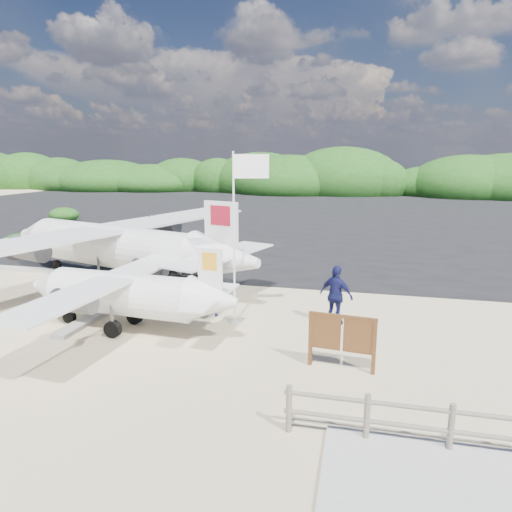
{
  "coord_description": "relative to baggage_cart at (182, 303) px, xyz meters",
  "views": [
    {
      "loc": [
        4.24,
        -13.09,
        5.38
      ],
      "look_at": [
        0.3,
        3.61,
        1.62
      ],
      "focal_mm": 32.0,
      "sensor_mm": 36.0,
      "label": 1
    }
  ],
  "objects": [
    {
      "name": "flagpole",
      "position": [
        2.47,
        -1.47,
        0.0
      ],
      "size": [
        1.19,
        0.76,
        5.54
      ],
      "primitive_type": null,
      "rotation": [
        0.0,
        0.0,
        0.29
      ],
      "color": "white",
      "rests_on": "ground"
    },
    {
      "name": "ground",
      "position": [
        2.2,
        -2.16,
        0.0
      ],
      "size": [
        160.0,
        160.0,
        0.0
      ],
      "primitive_type": "plane",
      "color": "beige"
    },
    {
      "name": "lagoon",
      "position": [
        -6.8,
        -0.66,
        0.0
      ],
      "size": [
        9.0,
        7.0,
        0.4
      ],
      "primitive_type": null,
      "color": "#B2B2B2",
      "rests_on": "ground"
    },
    {
      "name": "crew_b",
      "position": [
        -0.42,
        1.73,
        0.89
      ],
      "size": [
        0.91,
        0.74,
        1.78
      ],
      "primitive_type": "imported",
      "rotation": [
        0.0,
        0.0,
        3.07
      ],
      "color": "#131647",
      "rests_on": "ground"
    },
    {
      "name": "aircraft_large",
      "position": [
        12.05,
        19.26,
        0.0
      ],
      "size": [
        20.38,
        20.38,
        4.86
      ],
      "primitive_type": null,
      "rotation": [
        0.0,
        0.0,
        2.83
      ],
      "color": "#B2B2B2",
      "rests_on": "ground"
    },
    {
      "name": "vegetation_band",
      "position": [
        2.2,
        52.84,
        0.0
      ],
      "size": [
        124.0,
        8.0,
        4.4
      ],
      "primitive_type": null,
      "color": "#B2B2B2",
      "rests_on": "ground"
    },
    {
      "name": "walkway_pad",
      "position": [
        7.7,
        -8.16,
        0.0
      ],
      "size": [
        3.5,
        2.5,
        0.1
      ],
      "primitive_type": null,
      "color": "#B2B2B2",
      "rests_on": "ground"
    },
    {
      "name": "fence",
      "position": [
        8.2,
        -7.16,
        0.0
      ],
      "size": [
        6.4,
        2.0,
        1.1
      ],
      "primitive_type": null,
      "color": "#B2B2B2",
      "rests_on": "ground"
    },
    {
      "name": "asphalt_apron",
      "position": [
        2.2,
        27.84,
        0.0
      ],
      "size": [
        90.0,
        50.0,
        0.04
      ],
      "primitive_type": null,
      "color": "#B2B2B2",
      "rests_on": "ground"
    },
    {
      "name": "crew_a",
      "position": [
        1.52,
        -1.04,
        0.89
      ],
      "size": [
        0.68,
        0.48,
        1.78
      ],
      "primitive_type": "imported",
      "rotation": [
        0.0,
        0.0,
        3.05
      ],
      "color": "#131647",
      "rests_on": "ground"
    },
    {
      "name": "baggage_cart",
      "position": [
        0.0,
        0.0,
        0.0
      ],
      "size": [
        2.98,
        1.98,
        1.38
      ],
      "primitive_type": null,
      "rotation": [
        0.0,
        0.0,
        0.15
      ],
      "color": "#0B39A5",
      "rests_on": "ground"
    },
    {
      "name": "signboard",
      "position": [
        6.07,
        -4.16,
        0.0
      ],
      "size": [
        1.84,
        0.37,
        1.51
      ],
      "primitive_type": null,
      "rotation": [
        0.0,
        0.0,
        -0.11
      ],
      "color": "brown",
      "rests_on": "ground"
    },
    {
      "name": "crew_c",
      "position": [
        5.73,
        -0.95,
        0.99
      ],
      "size": [
        1.25,
        0.92,
        1.97
      ],
      "primitive_type": "imported",
      "rotation": [
        0.0,
        0.0,
        2.72
      ],
      "color": "#131647",
      "rests_on": "ground"
    },
    {
      "name": "aircraft_small",
      "position": [
        -9.68,
        34.74,
        0.0
      ],
      "size": [
        8.02,
        8.02,
        2.69
      ],
      "primitive_type": null,
      "rotation": [
        0.0,
        0.0,
        3.06
      ],
      "color": "#B2B2B2",
      "rests_on": "ground"
    }
  ]
}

